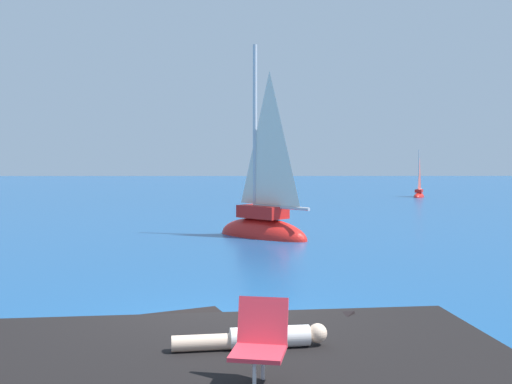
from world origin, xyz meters
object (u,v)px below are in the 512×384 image
object	(u,v)px
sailboat_far	(419,194)
beach_chair	(260,339)
sailboat_near	(263,225)
person_sunbather	(259,338)

from	to	relation	value
sailboat_far	beach_chair	bearing A→B (deg)	6.58
sailboat_near	sailboat_far	size ratio (longest dim) A/B	2.01
sailboat_near	person_sunbather	distance (m)	13.42
sailboat_far	person_sunbather	world-z (taller)	sailboat_far
sailboat_far	beach_chair	world-z (taller)	sailboat_far
beach_chair	sailboat_near	bearing A→B (deg)	-170.81
sailboat_far	person_sunbather	bearing A→B (deg)	6.03
sailboat_near	sailboat_far	world-z (taller)	sailboat_near
sailboat_near	sailboat_far	bearing A→B (deg)	-74.62
sailboat_near	beach_chair	xyz separation A→B (m)	(-0.32, -14.51, 0.57)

